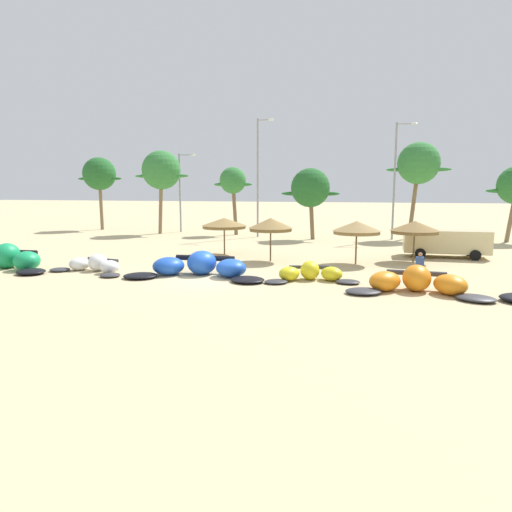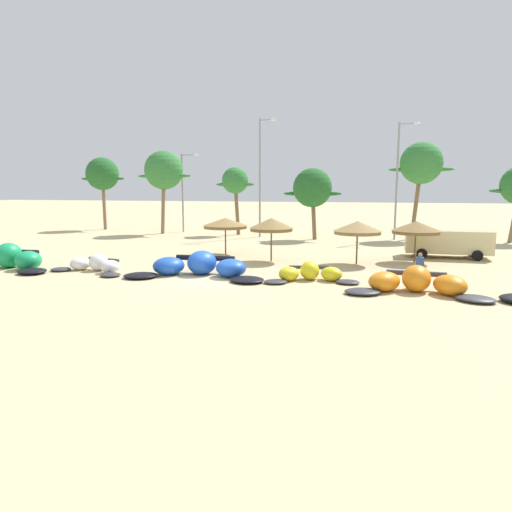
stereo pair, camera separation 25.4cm
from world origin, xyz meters
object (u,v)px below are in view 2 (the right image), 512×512
object	(u,v)px
kite_left	(95,265)
palm_center_right	(421,164)
kite_right_of_center	(417,283)
palm_left_of_gap	(235,182)
lamppost_west	(184,188)
beach_umbrella_near_palms	(358,228)
palm_center_left	(312,188)
palm_leftmost	(102,174)
kite_left_of_center	(200,266)
beach_umbrella_middle	(271,225)
beach_umbrella_near_van	(225,223)
kite_center	(310,274)
beach_umbrella_outermost	(416,227)
person_near_kites	(419,269)
lamppost_east_center	(399,176)
palm_left	(164,171)
lamppost_west_center	(261,173)
kite_far_left	(4,259)
parked_van	(446,241)

from	to	relation	value
kite_left	palm_center_right	bearing A→B (deg)	48.80
kite_right_of_center	kite_left	bearing A→B (deg)	176.04
palm_left_of_gap	palm_center_right	size ratio (longest dim) A/B	0.77
kite_left	lamppost_west	distance (m)	23.63
kite_right_of_center	palm_center_right	distance (m)	23.83
beach_umbrella_near_palms	palm_center_left	size ratio (longest dim) A/B	0.46
palm_leftmost	kite_left_of_center	bearing A→B (deg)	-48.65
beach_umbrella_middle	beach_umbrella_near_van	bearing A→B (deg)	149.53
kite_left_of_center	palm_left_of_gap	bearing A→B (deg)	101.74
kite_center	beach_umbrella_outermost	size ratio (longest dim) A/B	1.60
beach_umbrella_near_van	beach_umbrella_outermost	distance (m)	12.57
kite_left	kite_right_of_center	world-z (taller)	kite_right_of_center
person_near_kites	lamppost_west	bearing A→B (deg)	133.56
lamppost_west	lamppost_east_center	world-z (taller)	lamppost_east_center
kite_left_of_center	lamppost_west	xyz separation A→B (m)	(-10.43, 22.59, 4.13)
beach_umbrella_near_palms	lamppost_east_center	size ratio (longest dim) A/B	0.28
kite_left	lamppost_east_center	distance (m)	27.29
kite_center	beach_umbrella_near_palms	distance (m)	6.34
palm_left	lamppost_west	size ratio (longest dim) A/B	1.02
beach_umbrella_outermost	person_near_kites	bearing A→B (deg)	-93.25
lamppost_west_center	lamppost_west	bearing A→B (deg)	161.94
beach_umbrella_outermost	palm_left_of_gap	size ratio (longest dim) A/B	0.45
kite_right_of_center	palm_center_right	xyz separation A→B (m)	(2.09, 22.88, 6.29)
person_near_kites	palm_left	distance (m)	30.93
kite_far_left	beach_umbrella_near_palms	xyz separation A→B (m)	(19.67, 6.59, 1.69)
beach_umbrella_near_van	lamppost_west_center	size ratio (longest dim) A/B	0.29
person_near_kites	kite_left	bearing A→B (deg)	-179.13
beach_umbrella_middle	beach_umbrella_near_palms	bearing A→B (deg)	1.81
palm_leftmost	palm_center_left	xyz separation A→B (m)	(23.86, -4.28, -1.51)
kite_far_left	beach_umbrella_middle	bearing A→B (deg)	24.09
beach_umbrella_near_van	beach_umbrella_middle	size ratio (longest dim) A/B	1.13
parked_van	beach_umbrella_near_van	bearing A→B (deg)	-171.30
kite_left	palm_center_left	world-z (taller)	palm_center_left
beach_umbrella_middle	person_near_kites	xyz separation A→B (m)	(8.38, -5.63, -1.52)
parked_van	palm_center_right	xyz separation A→B (m)	(-0.73, 11.36, 5.66)
palm_center_left	kite_left_of_center	bearing A→B (deg)	-100.62
kite_left	palm_leftmost	size ratio (longest dim) A/B	0.62
beach_umbrella_near_palms	palm_center_right	world-z (taller)	palm_center_right
palm_leftmost	beach_umbrella_near_palms	bearing A→B (deg)	-31.45
beach_umbrella_outermost	palm_leftmost	xyz separation A→B (m)	(-31.79, 15.66, 3.92)
kite_center	beach_umbrella_near_palms	xyz separation A→B (m)	(2.09, 5.68, 1.88)
beach_umbrella_near_van	palm_center_right	world-z (taller)	palm_center_right
person_near_kites	lamppost_west	distance (m)	31.40
lamppost_west	lamppost_west_center	distance (m)	9.59
person_near_kites	kite_far_left	bearing A→B (deg)	-177.99
parked_van	person_near_kites	world-z (taller)	parked_van
kite_left_of_center	lamppost_west_center	xyz separation A→B (m)	(-1.42, 19.65, 5.51)
kite_center	lamppost_east_center	distance (m)	21.55
beach_umbrella_middle	parked_van	size ratio (longest dim) A/B	0.52
parked_van	palm_left	bearing A→B (deg)	157.91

